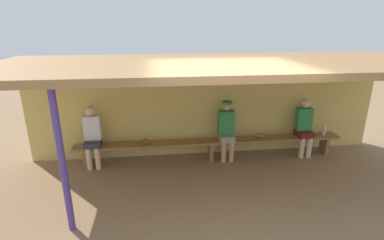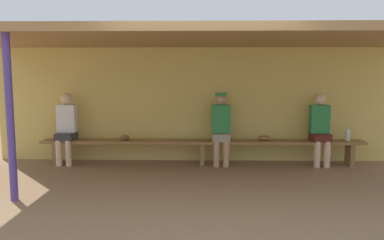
{
  "view_description": "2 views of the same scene",
  "coord_description": "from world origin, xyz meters",
  "px_view_note": "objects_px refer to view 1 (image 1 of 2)",
  "views": [
    {
      "loc": [
        -1.17,
        -4.45,
        3.01
      ],
      "look_at": [
        -0.46,
        1.32,
        1.04
      ],
      "focal_mm": 27.48,
      "sensor_mm": 36.0,
      "label": 1
    },
    {
      "loc": [
        -0.05,
        -5.33,
        1.64
      ],
      "look_at": [
        -0.19,
        1.39,
        0.86
      ],
      "focal_mm": 34.92,
      "sensor_mm": 36.0,
      "label": 2
    }
  ],
  "objects_px": {
    "player_leftmost": "(304,125)",
    "baseball_glove_dark_brown": "(146,141)",
    "player_near_post": "(93,134)",
    "player_shirtless_tan": "(227,128)",
    "water_bottle_green": "(324,131)",
    "support_post": "(62,164)",
    "bench": "(211,143)",
    "baseball_glove_worn": "(261,135)"
  },
  "relations": [
    {
      "from": "player_leftmost",
      "to": "water_bottle_green",
      "type": "bearing_deg",
      "value": 0.66
    },
    {
      "from": "water_bottle_green",
      "to": "player_near_post",
      "type": "bearing_deg",
      "value": -179.94
    },
    {
      "from": "player_shirtless_tan",
      "to": "baseball_glove_dark_brown",
      "type": "height_order",
      "value": "player_shirtless_tan"
    },
    {
      "from": "baseball_glove_dark_brown",
      "to": "baseball_glove_worn",
      "type": "bearing_deg",
      "value": 84.05
    },
    {
      "from": "support_post",
      "to": "baseball_glove_worn",
      "type": "distance_m",
      "value": 4.3
    },
    {
      "from": "baseball_glove_dark_brown",
      "to": "player_shirtless_tan",
      "type": "bearing_deg",
      "value": 83.29
    },
    {
      "from": "baseball_glove_worn",
      "to": "water_bottle_green",
      "type": "bearing_deg",
      "value": -169.26
    },
    {
      "from": "player_near_post",
      "to": "baseball_glove_dark_brown",
      "type": "relative_size",
      "value": 5.56
    },
    {
      "from": "player_leftmost",
      "to": "baseball_glove_worn",
      "type": "distance_m",
      "value": 1.04
    },
    {
      "from": "player_shirtless_tan",
      "to": "baseball_glove_dark_brown",
      "type": "xyz_separation_m",
      "value": [
        -1.8,
        0.01,
        -0.24
      ]
    },
    {
      "from": "support_post",
      "to": "player_leftmost",
      "type": "relative_size",
      "value": 1.65
    },
    {
      "from": "bench",
      "to": "baseball_glove_dark_brown",
      "type": "bearing_deg",
      "value": 179.52
    },
    {
      "from": "support_post",
      "to": "water_bottle_green",
      "type": "height_order",
      "value": "support_post"
    },
    {
      "from": "baseball_glove_worn",
      "to": "baseball_glove_dark_brown",
      "type": "distance_m",
      "value": 2.62
    },
    {
      "from": "support_post",
      "to": "player_near_post",
      "type": "relative_size",
      "value": 1.65
    },
    {
      "from": "support_post",
      "to": "player_near_post",
      "type": "xyz_separation_m",
      "value": [
        -0.03,
        2.1,
        -0.37
      ]
    },
    {
      "from": "player_shirtless_tan",
      "to": "player_near_post",
      "type": "bearing_deg",
      "value": -179.99
    },
    {
      "from": "baseball_glove_worn",
      "to": "baseball_glove_dark_brown",
      "type": "bearing_deg",
      "value": 12.18
    },
    {
      "from": "water_bottle_green",
      "to": "baseball_glove_worn",
      "type": "relative_size",
      "value": 0.92
    },
    {
      "from": "bench",
      "to": "player_shirtless_tan",
      "type": "bearing_deg",
      "value": 0.59
    },
    {
      "from": "bench",
      "to": "player_leftmost",
      "type": "distance_m",
      "value": 2.21
    },
    {
      "from": "support_post",
      "to": "player_shirtless_tan",
      "type": "relative_size",
      "value": 1.64
    },
    {
      "from": "player_near_post",
      "to": "bench",
      "type": "bearing_deg",
      "value": -0.07
    },
    {
      "from": "player_near_post",
      "to": "player_shirtless_tan",
      "type": "bearing_deg",
      "value": 0.01
    },
    {
      "from": "player_shirtless_tan",
      "to": "water_bottle_green",
      "type": "bearing_deg",
      "value": 0.13
    },
    {
      "from": "water_bottle_green",
      "to": "baseball_glove_worn",
      "type": "height_order",
      "value": "water_bottle_green"
    },
    {
      "from": "bench",
      "to": "water_bottle_green",
      "type": "height_order",
      "value": "water_bottle_green"
    },
    {
      "from": "player_shirtless_tan",
      "to": "bench",
      "type": "bearing_deg",
      "value": -179.41
    },
    {
      "from": "support_post",
      "to": "bench",
      "type": "xyz_separation_m",
      "value": [
        2.52,
        2.1,
        -0.71
      ]
    },
    {
      "from": "support_post",
      "to": "baseball_glove_dark_brown",
      "type": "height_order",
      "value": "support_post"
    },
    {
      "from": "player_leftmost",
      "to": "baseball_glove_dark_brown",
      "type": "height_order",
      "value": "player_leftmost"
    },
    {
      "from": "player_near_post",
      "to": "baseball_glove_dark_brown",
      "type": "xyz_separation_m",
      "value": [
        1.1,
        0.01,
        -0.22
      ]
    },
    {
      "from": "water_bottle_green",
      "to": "baseball_glove_worn",
      "type": "distance_m",
      "value": 1.53
    },
    {
      "from": "support_post",
      "to": "player_near_post",
      "type": "height_order",
      "value": "support_post"
    },
    {
      "from": "player_leftmost",
      "to": "baseball_glove_dark_brown",
      "type": "distance_m",
      "value": 3.64
    },
    {
      "from": "player_leftmost",
      "to": "baseball_glove_worn",
      "type": "bearing_deg",
      "value": 178.22
    },
    {
      "from": "support_post",
      "to": "bench",
      "type": "relative_size",
      "value": 0.37
    },
    {
      "from": "player_shirtless_tan",
      "to": "player_leftmost",
      "type": "bearing_deg",
      "value": -0.02
    },
    {
      "from": "support_post",
      "to": "player_leftmost",
      "type": "height_order",
      "value": "support_post"
    },
    {
      "from": "player_shirtless_tan",
      "to": "baseball_glove_dark_brown",
      "type": "distance_m",
      "value": 1.82
    },
    {
      "from": "baseball_glove_worn",
      "to": "support_post",
      "type": "bearing_deg",
      "value": 41.75
    },
    {
      "from": "player_leftmost",
      "to": "baseball_glove_dark_brown",
      "type": "bearing_deg",
      "value": 179.86
    }
  ]
}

